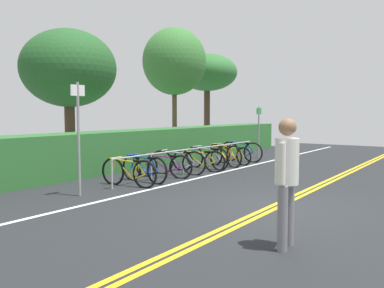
{
  "coord_description": "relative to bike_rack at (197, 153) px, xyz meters",
  "views": [
    {
      "loc": [
        -7.47,
        -3.21,
        1.86
      ],
      "look_at": [
        1.68,
        3.13,
        0.99
      ],
      "focal_mm": 38.61,
      "sensor_mm": 36.0,
      "label": 1
    }
  ],
  "objects": [
    {
      "name": "centre_line_yellow_inner",
      "position": [
        -3.16,
        -4.05,
        -0.56
      ],
      "size": [
        29.57,
        0.1,
        0.0
      ],
      "primitive_type": "cube",
      "color": "gold",
      "rests_on": "ground_plane"
    },
    {
      "name": "hedge_backdrop",
      "position": [
        1.5,
        2.38,
        0.06
      ],
      "size": [
        16.28,
        1.29,
        1.25
      ],
      "primitive_type": "cube",
      "color": "#2D6B30",
      "rests_on": "ground_plane"
    },
    {
      "name": "bicycle_0",
      "position": [
        -3.11,
        -0.05,
        -0.22
      ],
      "size": [
        0.46,
        1.73,
        0.74
      ],
      "color": "black",
      "rests_on": "ground_plane"
    },
    {
      "name": "bicycle_6",
      "position": [
        1.63,
        -0.06,
        -0.2
      ],
      "size": [
        0.65,
        1.67,
        0.79
      ],
      "color": "black",
      "rests_on": "ground_plane"
    },
    {
      "name": "bicycle_8",
      "position": [
        3.11,
        0.07,
        -0.2
      ],
      "size": [
        0.46,
        1.74,
        0.79
      ],
      "color": "black",
      "rests_on": "ground_plane"
    },
    {
      "name": "tree_mid",
      "position": [
        -1.6,
        4.04,
        2.72
      ],
      "size": [
        3.14,
        3.14,
        4.59
      ],
      "color": "#473323",
      "rests_on": "ground_plane"
    },
    {
      "name": "bike_lane_stripe_white",
      "position": [
        -3.16,
        -0.78,
        -0.56
      ],
      "size": [
        29.57,
        0.12,
        0.0
      ],
      "primitive_type": "cube",
      "color": "white",
      "rests_on": "ground_plane"
    },
    {
      "name": "bicycle_2",
      "position": [
        -1.56,
        0.08,
        -0.23
      ],
      "size": [
        0.6,
        1.71,
        0.72
      ],
      "color": "black",
      "rests_on": "ground_plane"
    },
    {
      "name": "bicycle_1",
      "position": [
        -2.41,
        0.06,
        -0.21
      ],
      "size": [
        0.46,
        1.7,
        0.75
      ],
      "color": "black",
      "rests_on": "ground_plane"
    },
    {
      "name": "pedestrian",
      "position": [
        -5.36,
        -5.09,
        0.47
      ],
      "size": [
        0.49,
        0.32,
        1.78
      ],
      "color": "slate",
      "rests_on": "ground_plane"
    },
    {
      "name": "bike_rack",
      "position": [
        0.0,
        0.0,
        0.0
      ],
      "size": [
        7.33,
        0.05,
        0.75
      ],
      "color": "#9EA0A5",
      "rests_on": "ground_plane"
    },
    {
      "name": "tree_far_right",
      "position": [
        3.45,
        3.47,
        3.41
      ],
      "size": [
        2.7,
        2.7,
        5.4
      ],
      "color": "brown",
      "rests_on": "ground_plane"
    },
    {
      "name": "bicycle_7",
      "position": [
        2.29,
        -0.04,
        -0.25
      ],
      "size": [
        0.49,
        1.61,
        0.69
      ],
      "color": "black",
      "rests_on": "ground_plane"
    },
    {
      "name": "bicycle_5",
      "position": [
        0.73,
        0.08,
        -0.21
      ],
      "size": [
        0.46,
        1.8,
        0.76
      ],
      "color": "black",
      "rests_on": "ground_plane"
    },
    {
      "name": "sign_post_far",
      "position": [
        4.6,
        0.07,
        0.69
      ],
      "size": [
        0.36,
        0.06,
        2.07
      ],
      "color": "gray",
      "rests_on": "ground_plane"
    },
    {
      "name": "sign_post_near",
      "position": [
        -4.62,
        0.0,
        0.93
      ],
      "size": [
        0.36,
        0.06,
        2.51
      ],
      "color": "gray",
      "rests_on": "ground_plane"
    },
    {
      "name": "bicycle_4",
      "position": [
        0.05,
        -0.04,
        -0.23
      ],
      "size": [
        0.6,
        1.7,
        0.71
      ],
      "color": "black",
      "rests_on": "ground_plane"
    },
    {
      "name": "ground_plane",
      "position": [
        -3.16,
        -3.97,
        -0.59
      ],
      "size": [
        32.85,
        11.92,
        0.05
      ],
      "primitive_type": "cube",
      "color": "#232628"
    },
    {
      "name": "centre_line_yellow_outer",
      "position": [
        -3.16,
        -3.89,
        -0.56
      ],
      "size": [
        29.57,
        0.1,
        0.0
      ],
      "primitive_type": "cube",
      "color": "gold",
      "rests_on": "ground_plane"
    },
    {
      "name": "tree_extra",
      "position": [
        7.26,
        4.26,
        3.27
      ],
      "size": [
        3.07,
        3.07,
        4.81
      ],
      "color": "#473323",
      "rests_on": "ground_plane"
    },
    {
      "name": "bicycle_3",
      "position": [
        -0.85,
        0.1,
        -0.21
      ],
      "size": [
        0.65,
        1.71,
        0.76
      ],
      "color": "black",
      "rests_on": "ground_plane"
    }
  ]
}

